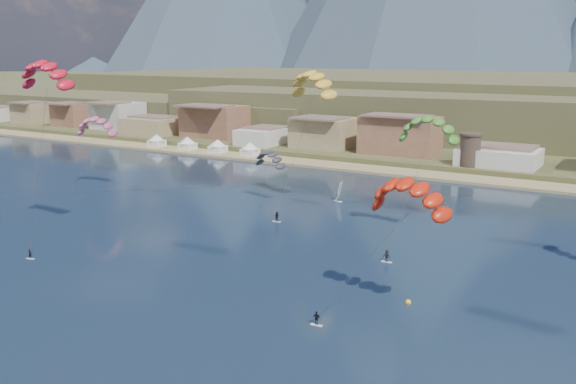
{
  "coord_description": "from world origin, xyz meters",
  "views": [
    {
      "loc": [
        48.7,
        -48.44,
        30.59
      ],
      "look_at": [
        0.0,
        32.0,
        10.0
      ],
      "focal_mm": 39.7,
      "sensor_mm": 36.0,
      "label": 1
    }
  ],
  "objects_px": {
    "kitesurfer_red": "(46,70)",
    "windsurfer": "(338,195)",
    "buoy": "(408,302)",
    "kitesurfer_yellow": "(313,81)",
    "watchtower": "(470,150)",
    "kitesurfer_orange": "(409,191)",
    "kitesurfer_green": "(428,126)"
  },
  "relations": [
    {
      "from": "buoy",
      "to": "kitesurfer_yellow",
      "type": "bearing_deg",
      "value": 132.39
    },
    {
      "from": "kitesurfer_red",
      "to": "buoy",
      "type": "height_order",
      "value": "kitesurfer_red"
    },
    {
      "from": "kitesurfer_orange",
      "to": "buoy",
      "type": "xyz_separation_m",
      "value": [
        -0.63,
        3.0,
        -14.92
      ]
    },
    {
      "from": "watchtower",
      "to": "buoy",
      "type": "relative_size",
      "value": 11.17
    },
    {
      "from": "windsurfer",
      "to": "buoy",
      "type": "bearing_deg",
      "value": -54.19
    },
    {
      "from": "watchtower",
      "to": "kitesurfer_yellow",
      "type": "bearing_deg",
      "value": -108.11
    },
    {
      "from": "kitesurfer_orange",
      "to": "kitesurfer_green",
      "type": "height_order",
      "value": "kitesurfer_green"
    },
    {
      "from": "kitesurfer_yellow",
      "to": "kitesurfer_green",
      "type": "relative_size",
      "value": 1.25
    },
    {
      "from": "kitesurfer_red",
      "to": "windsurfer",
      "type": "height_order",
      "value": "kitesurfer_red"
    },
    {
      "from": "kitesurfer_yellow",
      "to": "buoy",
      "type": "height_order",
      "value": "kitesurfer_yellow"
    },
    {
      "from": "watchtower",
      "to": "windsurfer",
      "type": "relative_size",
      "value": 2.05
    },
    {
      "from": "kitesurfer_yellow",
      "to": "kitesurfer_green",
      "type": "height_order",
      "value": "kitesurfer_yellow"
    },
    {
      "from": "kitesurfer_green",
      "to": "buoy",
      "type": "bearing_deg",
      "value": -74.06
    },
    {
      "from": "windsurfer",
      "to": "kitesurfer_orange",
      "type": "bearing_deg",
      "value": -55.41
    },
    {
      "from": "kitesurfer_green",
      "to": "kitesurfer_orange",
      "type": "bearing_deg",
      "value": -74.44
    },
    {
      "from": "kitesurfer_red",
      "to": "windsurfer",
      "type": "bearing_deg",
      "value": 61.24
    },
    {
      "from": "kitesurfer_orange",
      "to": "windsurfer",
      "type": "bearing_deg",
      "value": 124.59
    },
    {
      "from": "kitesurfer_yellow",
      "to": "kitesurfer_orange",
      "type": "relative_size",
      "value": 1.54
    },
    {
      "from": "watchtower",
      "to": "kitesurfer_green",
      "type": "xyz_separation_m",
      "value": [
        9.86,
        -62.65,
        12.62
      ]
    },
    {
      "from": "kitesurfer_red",
      "to": "buoy",
      "type": "relative_size",
      "value": 39.8
    },
    {
      "from": "kitesurfer_orange",
      "to": "kitesurfer_green",
      "type": "bearing_deg",
      "value": 105.56
    },
    {
      "from": "kitesurfer_orange",
      "to": "windsurfer",
      "type": "relative_size",
      "value": 4.55
    },
    {
      "from": "kitesurfer_red",
      "to": "buoy",
      "type": "xyz_separation_m",
      "value": [
        59.82,
        4.09,
        -27.77
      ]
    },
    {
      "from": "buoy",
      "to": "watchtower",
      "type": "bearing_deg",
      "value": 101.15
    },
    {
      "from": "watchtower",
      "to": "windsurfer",
      "type": "xyz_separation_m",
      "value": [
        -14.79,
        -45.48,
        -5.04
      ]
    },
    {
      "from": "kitesurfer_orange",
      "to": "buoy",
      "type": "relative_size",
      "value": 24.79
    },
    {
      "from": "watchtower",
      "to": "kitesurfer_orange",
      "type": "xyz_separation_m",
      "value": [
        18.53,
        -93.8,
        8.68
      ]
    },
    {
      "from": "kitesurfer_green",
      "to": "windsurfer",
      "type": "height_order",
      "value": "kitesurfer_green"
    },
    {
      "from": "buoy",
      "to": "kitesurfer_green",
      "type": "bearing_deg",
      "value": 105.94
    },
    {
      "from": "watchtower",
      "to": "kitesurfer_red",
      "type": "height_order",
      "value": "kitesurfer_red"
    },
    {
      "from": "kitesurfer_orange",
      "to": "windsurfer",
      "type": "xyz_separation_m",
      "value": [
        -33.33,
        48.32,
        -13.72
      ]
    },
    {
      "from": "kitesurfer_orange",
      "to": "windsurfer",
      "type": "distance_m",
      "value": 60.28
    }
  ]
}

